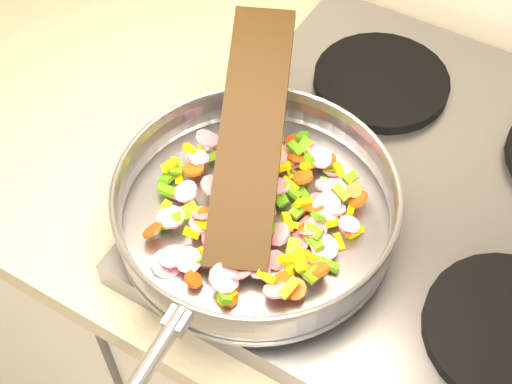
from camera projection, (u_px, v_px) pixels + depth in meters
The scene contains 7 objects.
cooktop at pixel (433, 203), 0.90m from camera, with size 0.60×0.60×0.04m, color #939399.
grate_fl at pixel (284, 222), 0.85m from camera, with size 0.19×0.19×0.02m, color black.
grate_fr at pixel (511, 331), 0.76m from camera, with size 0.19×0.19×0.02m, color black.
grate_bl at pixel (381, 81), 1.00m from camera, with size 0.19×0.19×0.02m, color black.
saute_pan at pixel (255, 204), 0.82m from camera, with size 0.37×0.54×0.06m.
vegetable_heap at pixel (262, 212), 0.83m from camera, with size 0.25×0.27×0.05m.
wooden_spatula at pixel (251, 133), 0.82m from camera, with size 0.32×0.07×0.02m, color black.
Camera 1 is at (-0.62, 1.09, 1.65)m, focal length 50.00 mm.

